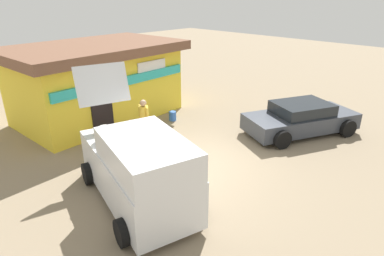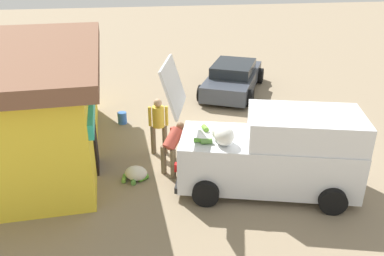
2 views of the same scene
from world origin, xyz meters
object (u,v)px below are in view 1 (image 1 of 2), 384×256
at_px(customer_bending, 122,135).
at_px(unloaded_banana_pile, 101,146).
at_px(storefront_bar, 97,81).
at_px(delivery_van, 137,168).
at_px(parked_sedan, 301,118).
at_px(paint_bucket, 173,116).
at_px(vendor_standing, 144,119).

distance_m(customer_bending, unloaded_banana_pile, 1.24).
relative_size(storefront_bar, unloaded_banana_pile, 9.86).
distance_m(delivery_van, customer_bending, 2.67).
relative_size(storefront_bar, customer_bending, 5.36).
bearing_deg(customer_bending, unloaded_banana_pile, 102.96).
distance_m(parked_sedan, paint_bucket, 5.27).
distance_m(vendor_standing, unloaded_banana_pile, 1.77).
height_order(parked_sedan, vendor_standing, vendor_standing).
xyz_separation_m(customer_bending, paint_bucket, (3.50, 1.40, -0.64)).
xyz_separation_m(parked_sedan, customer_bending, (-6.12, 3.17, 0.25)).
xyz_separation_m(storefront_bar, unloaded_banana_pile, (-1.82, -3.04, -1.47)).
distance_m(delivery_van, paint_bucket, 6.06).
bearing_deg(parked_sedan, delivery_van, 173.96).
xyz_separation_m(parked_sedan, vendor_standing, (-4.96, 3.46, 0.41)).
bearing_deg(vendor_standing, unloaded_banana_pile, 152.48).
relative_size(storefront_bar, vendor_standing, 4.28).
bearing_deg(unloaded_banana_pile, paint_bucket, 5.88).
xyz_separation_m(parked_sedan, paint_bucket, (-2.61, 4.56, -0.40)).
relative_size(delivery_van, parked_sedan, 1.05).
bearing_deg(customer_bending, vendor_standing, 14.09).
relative_size(storefront_bar, parked_sedan, 1.56).
height_order(storefront_bar, unloaded_banana_pile, storefront_bar).
bearing_deg(paint_bucket, delivery_van, -140.75).
bearing_deg(vendor_standing, parked_sedan, -34.86).
bearing_deg(storefront_bar, customer_bending, -111.42).
xyz_separation_m(delivery_van, vendor_standing, (2.29, 2.69, -0.03)).
relative_size(parked_sedan, vendor_standing, 2.74).
bearing_deg(storefront_bar, unloaded_banana_pile, -120.91).
height_order(vendor_standing, customer_bending, vendor_standing).
bearing_deg(parked_sedan, unloaded_banana_pile, 146.64).
xyz_separation_m(delivery_van, customer_bending, (1.14, 2.40, -0.19)).
bearing_deg(unloaded_banana_pile, vendor_standing, -27.52).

